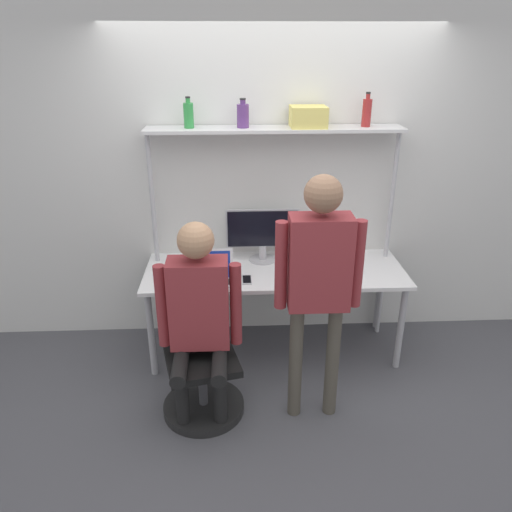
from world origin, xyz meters
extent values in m
plane|color=#4C4C51|center=(0.00, 0.00, 0.00)|extent=(12.00, 12.00, 0.00)
cube|color=silver|center=(0.00, 0.77, 1.35)|extent=(8.00, 0.06, 2.70)
cube|color=white|center=(0.00, 0.38, 0.72)|extent=(2.02, 0.72, 0.03)
cylinder|color=#A5A5AA|center=(-0.95, 0.08, 0.35)|extent=(0.05, 0.05, 0.70)
cylinder|color=#A5A5AA|center=(0.95, 0.08, 0.35)|extent=(0.05, 0.05, 0.70)
cylinder|color=#A5A5AA|center=(-0.95, 0.68, 0.35)|extent=(0.05, 0.05, 0.70)
cylinder|color=#A5A5AA|center=(0.95, 0.68, 0.35)|extent=(0.05, 0.05, 0.70)
cube|color=silver|center=(0.00, 0.59, 1.77)|extent=(1.92, 0.27, 0.02)
cylinder|color=#B2B2B7|center=(-0.94, 0.59, 0.89)|extent=(0.04, 0.04, 1.79)
cylinder|color=#B2B2B7|center=(0.94, 0.59, 0.89)|extent=(0.04, 0.04, 1.79)
cylinder|color=#B7B7BC|center=(-0.09, 0.56, 0.74)|extent=(0.22, 0.22, 0.01)
cylinder|color=#B7B7BC|center=(-0.09, 0.56, 0.80)|extent=(0.06, 0.06, 0.12)
cube|color=#B7B7BC|center=(-0.09, 0.57, 1.01)|extent=(0.58, 0.01, 0.31)
cube|color=black|center=(-0.09, 0.56, 1.01)|extent=(0.55, 0.02, 0.29)
cube|color=silver|center=(-0.49, 0.19, 0.74)|extent=(0.32, 0.23, 0.01)
cube|color=black|center=(-0.49, 0.17, 0.74)|extent=(0.27, 0.12, 0.00)
cube|color=silver|center=(-0.49, 0.25, 0.85)|extent=(0.32, 0.10, 0.21)
cube|color=navy|center=(-0.49, 0.25, 0.84)|extent=(0.28, 0.08, 0.18)
cube|color=silver|center=(-0.22, 0.19, 0.74)|extent=(0.07, 0.15, 0.01)
cube|color=black|center=(-0.22, 0.19, 0.74)|extent=(0.06, 0.13, 0.00)
cylinder|color=black|center=(-0.55, -0.36, 0.03)|extent=(0.56, 0.56, 0.06)
cylinder|color=#4C4C51|center=(-0.55, -0.36, 0.23)|extent=(0.06, 0.06, 0.33)
cube|color=black|center=(-0.55, -0.36, 0.42)|extent=(0.55, 0.55, 0.05)
cube|color=black|center=(-0.60, -0.15, 0.67)|extent=(0.41, 0.13, 0.45)
cylinder|color=black|center=(-0.67, -0.53, 0.22)|extent=(0.09, 0.09, 0.44)
cylinder|color=black|center=(-0.42, -0.53, 0.22)|extent=(0.09, 0.09, 0.44)
cylinder|color=black|center=(-0.67, -0.50, 0.49)|extent=(0.10, 0.38, 0.10)
cylinder|color=black|center=(-0.42, -0.50, 0.49)|extent=(0.10, 0.38, 0.10)
cube|color=maroon|center=(-0.55, -0.33, 0.83)|extent=(0.38, 0.20, 0.60)
cylinder|color=maroon|center=(-0.78, -0.33, 0.82)|extent=(0.08, 0.08, 0.57)
cylinder|color=maroon|center=(-0.31, -0.33, 0.82)|extent=(0.08, 0.08, 0.57)
sphere|color=tan|center=(-0.55, -0.33, 1.27)|extent=(0.23, 0.23, 0.23)
cylinder|color=#4C473D|center=(0.08, -0.41, 0.42)|extent=(0.09, 0.09, 0.84)
cylinder|color=#4C473D|center=(0.32, -0.41, 0.42)|extent=(0.09, 0.09, 0.84)
cube|color=maroon|center=(0.20, -0.41, 1.14)|extent=(0.38, 0.20, 0.60)
cylinder|color=maroon|center=(-0.03, -0.41, 1.12)|extent=(0.08, 0.08, 0.57)
cylinder|color=maroon|center=(0.44, -0.41, 1.12)|extent=(0.08, 0.08, 0.57)
sphere|color=#8C664C|center=(0.20, -0.41, 1.57)|extent=(0.23, 0.23, 0.23)
cylinder|color=maroon|center=(0.68, 0.59, 1.88)|extent=(0.07, 0.07, 0.20)
cylinder|color=maroon|center=(0.68, 0.59, 2.00)|extent=(0.03, 0.03, 0.04)
cylinder|color=black|center=(0.68, 0.59, 2.03)|extent=(0.03, 0.03, 0.01)
cylinder|color=#2D8C3F|center=(-0.63, 0.59, 1.87)|extent=(0.07, 0.07, 0.18)
cylinder|color=#2D8C3F|center=(-0.63, 0.59, 1.98)|extent=(0.03, 0.03, 0.03)
cylinder|color=black|center=(-0.63, 0.59, 2.00)|extent=(0.04, 0.04, 0.01)
cylinder|color=#593372|center=(-0.23, 0.59, 1.87)|extent=(0.09, 0.09, 0.17)
cylinder|color=#593372|center=(-0.23, 0.59, 1.97)|extent=(0.04, 0.04, 0.03)
cylinder|color=black|center=(-0.23, 0.59, 1.99)|extent=(0.04, 0.04, 0.01)
cube|color=#DBCC66|center=(0.25, 0.59, 1.86)|extent=(0.26, 0.23, 0.15)
camera|label=1|loc=(-0.32, -3.14, 2.39)|focal=35.00mm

